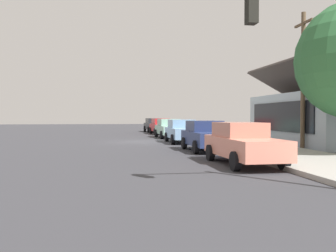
{
  "coord_description": "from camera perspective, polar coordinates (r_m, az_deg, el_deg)",
  "views": [
    {
      "loc": [
        26.12,
        -2.21,
        1.83
      ],
      "look_at": [
        -3.0,
        2.35,
        1.04
      ],
      "focal_mm": 39.02,
      "sensor_mm": 36.0,
      "label": 1
    }
  ],
  "objects": [
    {
      "name": "storefront_building",
      "position": [
        26.01,
        24.17,
        1.31
      ],
      "size": [
        10.67,
        7.45,
        5.3
      ],
      "color": "#ADBCC6",
      "rests_on": "ground"
    },
    {
      "name": "car_skyblue",
      "position": [
        25.15,
        2.22,
        -0.77
      ],
      "size": [
        4.43,
        2.01,
        1.59
      ],
      "rotation": [
        0.0,
        0.0,
        -0.0
      ],
      "color": "#8CB7E0",
      "rests_on": "ground"
    },
    {
      "name": "sidewalk_curb",
      "position": [
        27.32,
        7.73,
        -2.14
      ],
      "size": [
        60.0,
        4.2,
        0.16
      ],
      "primitive_type": "cube",
      "color": "#A3A099",
      "rests_on": "ground"
    },
    {
      "name": "traffic_light_main",
      "position": [
        9.5,
        21.71,
        11.52
      ],
      "size": [
        0.37,
        2.79,
        5.2
      ],
      "color": "#383833",
      "rests_on": "ground"
    },
    {
      "name": "utility_pole_wooden",
      "position": [
        21.44,
        20.34,
        7.07
      ],
      "size": [
        1.8,
        0.24,
        7.5
      ],
      "color": "brown",
      "rests_on": "ground"
    },
    {
      "name": "car_seafoam",
      "position": [
        30.87,
        0.2,
        -0.34
      ],
      "size": [
        4.77,
        2.14,
        1.59
      ],
      "rotation": [
        0.0,
        0.0,
        0.03
      ],
      "color": "#9ED1BC",
      "rests_on": "ground"
    },
    {
      "name": "fire_hydrant_red",
      "position": [
        21.6,
        8.38,
        -2.01
      ],
      "size": [
        0.22,
        0.22,
        0.71
      ],
      "color": "red",
      "rests_on": "sidewalk_curb"
    },
    {
      "name": "ground_plane",
      "position": [
        26.28,
        -4.06,
        -2.45
      ],
      "size": [
        120.0,
        120.0,
        0.0
      ],
      "primitive_type": "plane",
      "color": "#38383D"
    },
    {
      "name": "car_coral",
      "position": [
        14.1,
        11.56,
        -2.61
      ],
      "size": [
        4.74,
        2.01,
        1.59
      ],
      "rotation": [
        0.0,
        0.0,
        0.02
      ],
      "color": "#EA8C75",
      "rests_on": "ground"
    },
    {
      "name": "car_charcoal",
      "position": [
        42.31,
        -2.23,
        0.17
      ],
      "size": [
        4.95,
        2.12,
        1.59
      ],
      "rotation": [
        0.0,
        0.0,
        0.05
      ],
      "color": "#2D3035",
      "rests_on": "ground"
    },
    {
      "name": "car_cherry",
      "position": [
        36.99,
        -1.03,
        -0.03
      ],
      "size": [
        4.7,
        2.2,
        1.59
      ],
      "rotation": [
        0.0,
        0.0,
        0.04
      ],
      "color": "red",
      "rests_on": "ground"
    },
    {
      "name": "car_navy",
      "position": [
        19.28,
        5.92,
        -1.48
      ],
      "size": [
        4.4,
        2.05,
        1.59
      ],
      "rotation": [
        0.0,
        0.0,
        0.01
      ],
      "color": "navy",
      "rests_on": "ground"
    }
  ]
}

